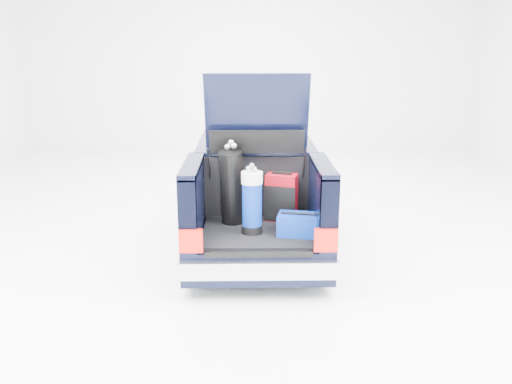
{
  "coord_description": "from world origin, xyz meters",
  "views": [
    {
      "loc": [
        -0.12,
        -7.71,
        2.82
      ],
      "look_at": [
        0.0,
        -0.5,
        0.81
      ],
      "focal_mm": 38.0,
      "sensor_mm": 36.0,
      "label": 1
    }
  ],
  "objects_px": {
    "blue_golf_bag": "(252,202)",
    "blue_duffel": "(300,224)",
    "red_suitcase": "(282,197)",
    "car": "(255,190)",
    "black_golf_bag": "(232,187)"
  },
  "relations": [
    {
      "from": "blue_golf_bag",
      "to": "blue_duffel",
      "type": "distance_m",
      "value": 0.63
    },
    {
      "from": "red_suitcase",
      "to": "blue_golf_bag",
      "type": "relative_size",
      "value": 0.75
    },
    {
      "from": "red_suitcase",
      "to": "blue_duffel",
      "type": "distance_m",
      "value": 0.61
    },
    {
      "from": "blue_golf_bag",
      "to": "blue_duffel",
      "type": "height_order",
      "value": "blue_golf_bag"
    },
    {
      "from": "car",
      "to": "blue_duffel",
      "type": "height_order",
      "value": "car"
    },
    {
      "from": "car",
      "to": "blue_golf_bag",
      "type": "distance_m",
      "value": 1.71
    },
    {
      "from": "blue_golf_bag",
      "to": "blue_duffel",
      "type": "xyz_separation_m",
      "value": [
        0.57,
        -0.07,
        -0.26
      ]
    },
    {
      "from": "red_suitcase",
      "to": "blue_duffel",
      "type": "height_order",
      "value": "red_suitcase"
    },
    {
      "from": "blue_golf_bag",
      "to": "car",
      "type": "bearing_deg",
      "value": 97.96
    },
    {
      "from": "blue_duffel",
      "to": "red_suitcase",
      "type": "bearing_deg",
      "value": 119.34
    },
    {
      "from": "red_suitcase",
      "to": "blue_golf_bag",
      "type": "xyz_separation_m",
      "value": [
        -0.38,
        -0.48,
        0.08
      ]
    },
    {
      "from": "black_golf_bag",
      "to": "blue_golf_bag",
      "type": "xyz_separation_m",
      "value": [
        0.25,
        -0.34,
        -0.09
      ]
    },
    {
      "from": "car",
      "to": "blue_golf_bag",
      "type": "height_order",
      "value": "car"
    },
    {
      "from": "red_suitcase",
      "to": "blue_duffel",
      "type": "bearing_deg",
      "value": -55.34
    },
    {
      "from": "car",
      "to": "red_suitcase",
      "type": "distance_m",
      "value": 1.26
    }
  ]
}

